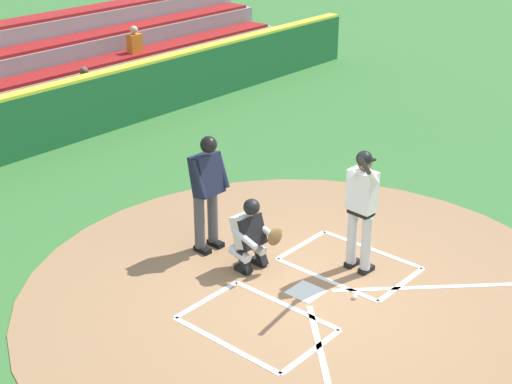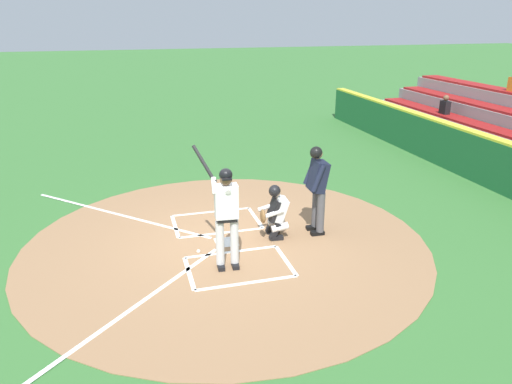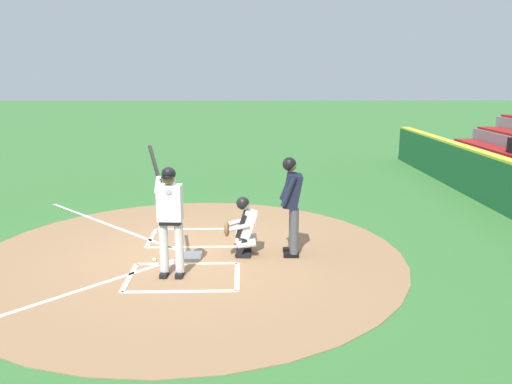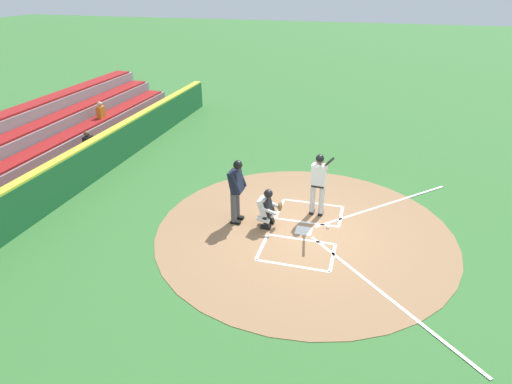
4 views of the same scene
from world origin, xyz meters
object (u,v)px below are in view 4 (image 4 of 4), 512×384
Objects in this scene: batter at (319,181)px; catcher at (268,207)px; plate_umpire at (236,187)px; baseball at (328,228)px.

catcher is at bearing -51.49° from batter.
batter is 2.32m from plate_umpire.
catcher is 1.75m from baseball.
batter is at bearing -148.91° from baseball.
catcher reaches higher than baseball.
batter reaches higher than catcher.
baseball is (0.68, 0.41, -1.06)m from batter.
plate_umpire reaches higher than catcher.
batter is 1.64m from catcher.
baseball is at bearing 31.09° from batter.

